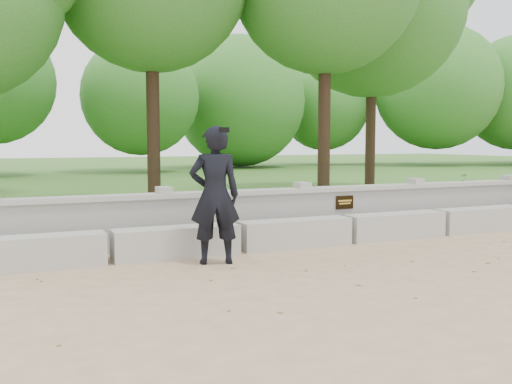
% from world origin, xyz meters
% --- Properties ---
extents(ground, '(80.00, 80.00, 0.00)m').
position_xyz_m(ground, '(0.00, 0.00, 0.00)').
color(ground, tan).
rests_on(ground, ground).
extents(lawn, '(40.00, 22.00, 0.25)m').
position_xyz_m(lawn, '(0.00, 14.00, 0.12)').
color(lawn, '#2D6020').
rests_on(lawn, ground).
extents(concrete_bench, '(11.90, 0.45, 0.45)m').
position_xyz_m(concrete_bench, '(0.00, 1.90, 0.22)').
color(concrete_bench, '#AAA7A0').
rests_on(concrete_bench, ground).
extents(parapet_wall, '(12.50, 0.35, 0.90)m').
position_xyz_m(parapet_wall, '(0.00, 2.60, 0.46)').
color(parapet_wall, '#A09D97').
rests_on(parapet_wall, ground).
extents(man_main, '(0.80, 0.72, 1.94)m').
position_xyz_m(man_main, '(-2.63, 1.23, 0.97)').
color(man_main, black).
rests_on(man_main, ground).
extents(shrub_a, '(0.39, 0.34, 0.63)m').
position_xyz_m(shrub_a, '(-1.58, 3.30, 0.56)').
color(shrub_a, '#408F30').
rests_on(shrub_a, lawn).
extents(shrub_b, '(0.32, 0.36, 0.54)m').
position_xyz_m(shrub_b, '(2.16, 3.30, 0.52)').
color(shrub_b, '#408F30').
rests_on(shrub_b, lawn).
extents(shrub_c, '(0.66, 0.60, 0.65)m').
position_xyz_m(shrub_c, '(5.24, 4.43, 0.58)').
color(shrub_c, '#408F30').
rests_on(shrub_c, lawn).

